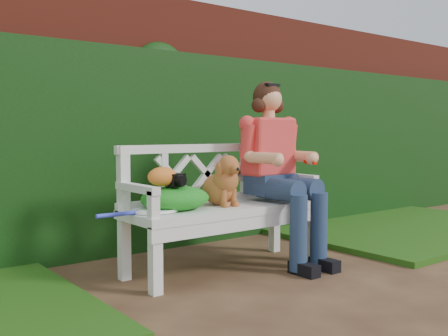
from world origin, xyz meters
TOP-DOWN VIEW (x-y plane):
  - ground at (0.00, 0.00)m, footprint 60.00×60.00m
  - brick_wall at (0.00, 1.90)m, footprint 10.00×0.30m
  - ivy_hedge at (0.00, 1.68)m, footprint 10.00×0.18m
  - grass_right at (2.40, 0.90)m, footprint 2.60×2.00m
  - garden_bench at (-0.02, 0.75)m, footprint 1.58×0.61m
  - seated_woman at (0.44, 0.73)m, footprint 0.62×0.80m
  - dog at (-0.04, 0.75)m, footprint 0.33×0.39m
  - tennis_racket at (-0.62, 0.75)m, footprint 0.62×0.30m
  - green_bag at (-0.43, 0.76)m, footprint 0.59×0.51m
  - camera_item at (-0.45, 0.73)m, footprint 0.15×0.13m
  - baseball_glove at (-0.54, 0.75)m, footprint 0.21×0.16m

SIDE VIEW (x-z plane):
  - ground at x=0.00m, z-range 0.00..0.00m
  - grass_right at x=2.40m, z-range 0.00..0.05m
  - garden_bench at x=-0.02m, z-range 0.00..0.48m
  - tennis_racket at x=-0.62m, z-range 0.48..0.51m
  - green_bag at x=-0.43m, z-range 0.48..0.65m
  - dog at x=-0.04m, z-range 0.48..0.85m
  - seated_woman at x=0.44m, z-range 0.00..1.38m
  - camera_item at x=-0.45m, z-range 0.65..0.73m
  - baseball_glove at x=-0.54m, z-range 0.65..0.78m
  - ivy_hedge at x=0.00m, z-range 0.00..1.70m
  - brick_wall at x=0.00m, z-range 0.00..2.20m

